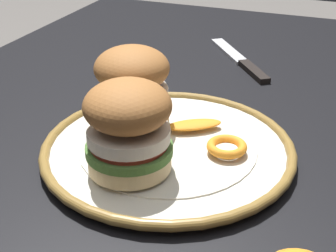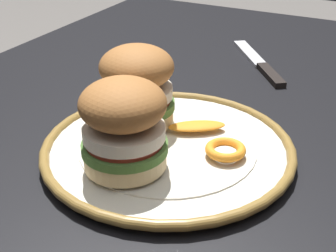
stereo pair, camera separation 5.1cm
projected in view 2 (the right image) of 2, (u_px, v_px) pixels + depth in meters
dining_table at (180, 238)px, 0.59m from camera, size 1.43×0.95×0.74m
dinner_plate at (168, 149)px, 0.58m from camera, size 0.30×0.30×0.02m
sandwich_half_left at (124, 124)px, 0.51m from camera, size 0.12×0.12×0.10m
sandwich_half_right at (137, 84)px, 0.61m from camera, size 0.12×0.12×0.10m
orange_peel_curled at (225, 150)px, 0.56m from camera, size 0.07×0.07×0.01m
orange_peel_strip_long at (197, 126)px, 0.61m from camera, size 0.06×0.07×0.01m
table_knife at (261, 65)px, 0.84m from camera, size 0.19×0.15×0.01m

